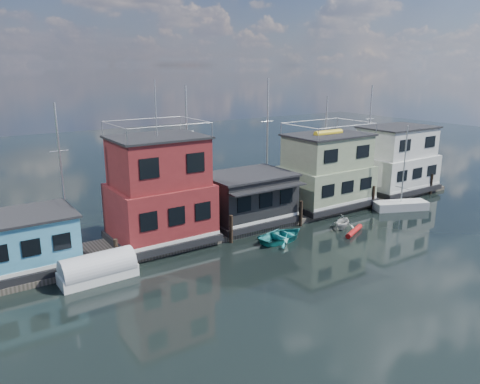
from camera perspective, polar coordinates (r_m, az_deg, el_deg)
ground at (r=32.11m, az=14.20°, el=-9.53°), size 160.00×160.00×0.00m
dock at (r=40.36m, az=1.55°, el=-3.57°), size 48.00×5.00×0.40m
houseboat_blue at (r=33.27m, az=-24.76°, el=-5.52°), size 6.40×4.90×3.66m
houseboat_red at (r=35.19m, az=-9.78°, el=0.03°), size 7.40×5.90×11.86m
houseboat_dark at (r=39.41m, az=0.99°, el=-0.65°), size 7.40×6.10×4.06m
houseboat_green at (r=44.74m, az=10.51°, el=2.51°), size 8.40×5.90×7.03m
houseboat_white at (r=52.11m, az=18.45°, el=3.75°), size 8.40×5.90×6.66m
pilings at (r=37.75m, az=3.60°, el=-3.49°), size 42.28×0.28×2.20m
background_masts at (r=46.49m, az=2.11°, el=5.74°), size 36.40×0.16×12.00m
dinghy_white at (r=39.86m, az=12.40°, el=-3.52°), size 3.05×2.91×1.26m
tarp_runabout at (r=31.24m, az=-16.93°, el=-9.01°), size 4.80×2.04×1.93m
day_sailer at (r=46.62m, az=18.98°, el=-1.49°), size 5.28×3.55×7.93m
dinghy_teal at (r=36.51m, az=5.19°, el=-5.31°), size 4.40×3.38×0.85m
red_kayak at (r=39.03m, az=13.74°, el=-4.66°), size 2.80×1.56×0.42m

